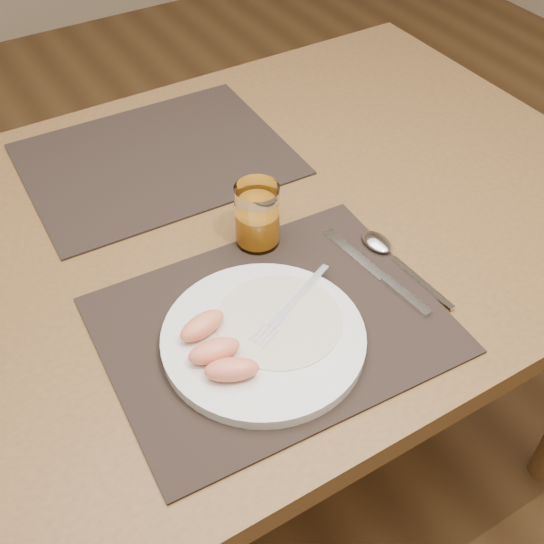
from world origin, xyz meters
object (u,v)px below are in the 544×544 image
at_px(plate, 263,338).
at_px(table, 219,267).
at_px(placemat_far, 157,159).
at_px(knife, 384,278).
at_px(placemat_near, 273,325).
at_px(juice_glass, 257,218).
at_px(spoon, 383,247).
at_px(fork, 287,310).

bearing_deg(plate, table, 77.16).
bearing_deg(placemat_far, knife, -70.71).
relative_size(placemat_near, juice_glass, 4.43).
relative_size(placemat_near, spoon, 2.35).
bearing_deg(spoon, fork, -167.96).
bearing_deg(placemat_far, fork, -90.57).
bearing_deg(placemat_near, knife, -2.77).
distance_m(fork, knife, 0.16).
bearing_deg(placemat_near, plate, -141.84).
xyz_separation_m(placemat_near, placemat_far, (0.03, 0.44, 0.00)).
distance_m(plate, juice_glass, 0.21).
relative_size(table, fork, 8.45).
bearing_deg(spoon, knife, -127.08).
height_order(placemat_near, knife, knife).
height_order(spoon, juice_glass, juice_glass).
height_order(placemat_far, knife, knife).
relative_size(table, plate, 5.19).
relative_size(placemat_far, knife, 2.04).
xyz_separation_m(placemat_near, knife, (0.18, -0.01, 0.00)).
height_order(table, juice_glass, juice_glass).
bearing_deg(table, placemat_far, 90.63).
xyz_separation_m(table, fork, (-0.01, -0.22, 0.11)).
bearing_deg(table, knife, -55.95).
bearing_deg(table, placemat_near, -97.19).
bearing_deg(placemat_near, spoon, 10.45).
height_order(placemat_far, juice_glass, juice_glass).
relative_size(placemat_near, plate, 1.67).
height_order(plate, knife, plate).
relative_size(placemat_near, fork, 2.72).
xyz_separation_m(spoon, juice_glass, (-0.15, 0.12, 0.04)).
bearing_deg(fork, spoon, 12.04).
bearing_deg(juice_glass, plate, -118.12).
distance_m(table, placemat_far, 0.24).
relative_size(plate, fork, 1.63).
bearing_deg(plate, juice_glass, 61.88).
xyz_separation_m(placemat_near, spoon, (0.22, 0.04, 0.01)).
relative_size(placemat_far, spoon, 2.35).
height_order(table, knife, knife).
xyz_separation_m(knife, spoon, (0.04, 0.05, 0.00)).
height_order(fork, juice_glass, juice_glass).
relative_size(table, spoon, 7.30).
bearing_deg(fork, knife, -2.46).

